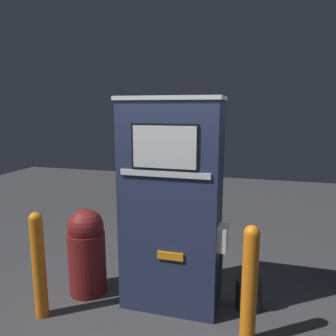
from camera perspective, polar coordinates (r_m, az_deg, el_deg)
ground_plane at (r=3.67m, az=-0.57°, el=-24.37°), size 14.00×14.00×0.00m
gas_pump at (r=3.39m, az=0.59°, el=-6.49°), size 1.10×0.53×2.20m
safety_bollard at (r=3.11m, az=14.01°, el=-18.88°), size 0.14×0.14×1.12m
trash_bin at (r=3.93m, az=-13.97°, el=-13.78°), size 0.42×0.42×0.99m
safety_bollard_far at (r=3.62m, az=-21.59°, el=-15.13°), size 0.13×0.13×1.10m
squeegee_bucket at (r=3.79m, az=13.88°, el=-20.40°), size 0.27×0.27×0.73m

